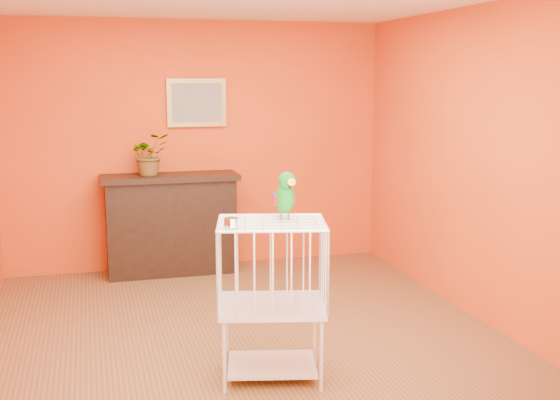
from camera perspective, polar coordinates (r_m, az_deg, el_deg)
name	(u,v)px	position (r m, az deg, el deg)	size (l,w,h in m)	color
ground	(245,337)	(5.61, -2.90, -11.06)	(4.50, 4.50, 0.00)	brown
room_shell	(243,135)	(5.26, -3.05, 5.28)	(4.50, 4.50, 4.50)	#ED4A16
console_cabinet	(171,224)	(7.33, -8.86, -1.94)	(1.39, 0.50, 1.03)	black
potted_plant	(149,159)	(7.26, -10.61, 3.33)	(0.38, 0.42, 0.33)	#26722D
framed_picture	(197,103)	(7.43, -6.78, 7.87)	(0.62, 0.04, 0.50)	#B1893F
birdcage	(272,298)	(4.73, -0.68, -7.95)	(0.80, 0.68, 1.07)	silver
feed_cup	(231,223)	(4.41, -3.98, -1.86)	(0.09, 0.09, 0.06)	silver
parrot	(285,195)	(4.65, 0.41, 0.41)	(0.16, 0.29, 0.33)	#59544C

